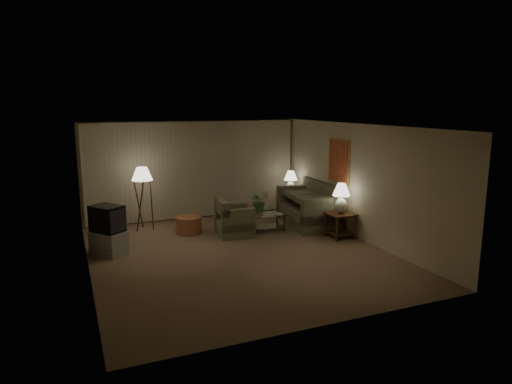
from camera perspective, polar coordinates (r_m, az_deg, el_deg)
ground at (r=9.84m, az=-2.22°, el=-7.67°), size 7.00×7.00×0.00m
room_shell at (r=10.85m, az=-4.98°, el=3.54°), size 6.04×7.02×2.72m
sofa at (r=12.06m, az=6.39°, el=-2.02°), size 2.23×1.45×0.89m
armchair at (r=11.07m, az=-2.68°, el=-3.63°), size 0.98×0.94×0.71m
side_table_near at (r=11.02m, az=10.50°, el=-3.53°), size 0.61×0.61×0.60m
side_table_far at (r=13.21m, az=4.32°, el=-1.05°), size 0.49×0.41×0.60m
table_lamp_near at (r=10.89m, az=10.61°, el=-0.46°), size 0.41×0.41×0.71m
table_lamp_far at (r=13.10m, az=4.36°, el=1.49°), size 0.38×0.38×0.66m
coffee_table at (r=11.46m, az=1.09°, el=-3.52°), size 1.03×0.56×0.41m
tv_cabinet at (r=10.21m, az=-17.94°, el=-6.05°), size 1.18×1.16×0.50m
crt_tv at (r=10.08m, az=-18.12°, el=-3.17°), size 1.09×1.08×0.56m
floor_lamp at (r=11.79m, az=-13.93°, el=-0.64°), size 0.52×0.52×1.59m
ottoman at (r=11.35m, az=-8.40°, el=-4.13°), size 0.65×0.65×0.42m
vase at (r=11.35m, az=0.40°, el=-2.51°), size 0.20×0.20×0.16m
flowers at (r=11.28m, az=0.40°, el=-0.81°), size 0.56×0.52×0.52m
book at (r=11.44m, az=2.44°, el=-2.79°), size 0.20×0.26×0.02m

